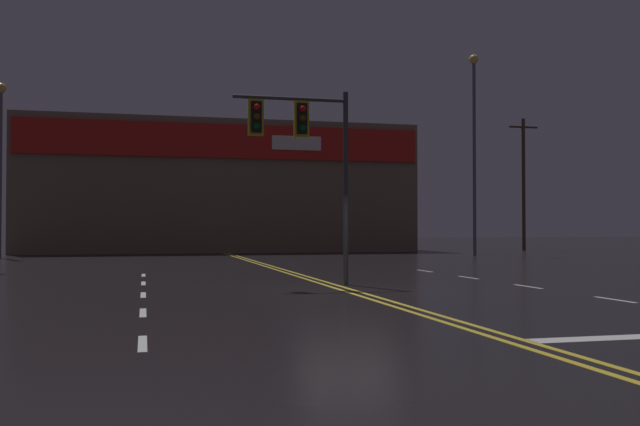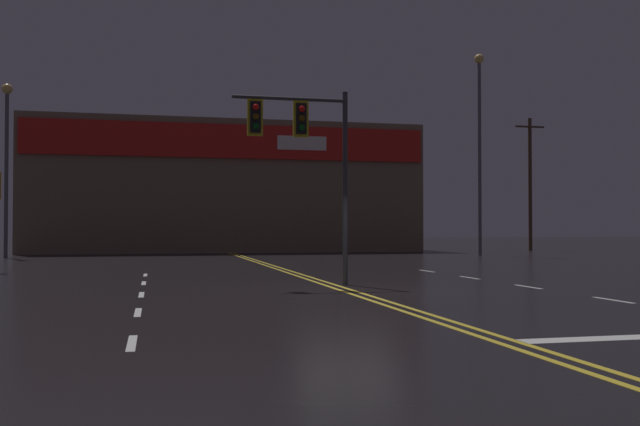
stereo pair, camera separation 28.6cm
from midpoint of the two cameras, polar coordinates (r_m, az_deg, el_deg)
name	(u,v)px [view 2 (the right image)]	position (r m, az deg, el deg)	size (l,w,h in m)	color
ground_plane	(347,291)	(17.87, 2.65, -6.22)	(200.00, 200.00, 0.00)	black
road_markings	(405,295)	(16.65, 7.33, -6.56)	(14.80, 60.00, 0.01)	gold
traffic_signal_median	(300,138)	(19.42, -1.22, 6.05)	(3.19, 0.36, 5.32)	#38383D
streetlight_median_approach	(7,146)	(41.50, -23.60, 4.93)	(0.56, 0.56, 9.28)	#59595E
streetlight_far_left	(479,130)	(42.49, 12.83, 6.48)	(0.56, 0.56, 11.67)	#59595E
building_backdrop	(224,189)	(49.96, -7.53, 1.88)	(25.60, 10.23, 8.51)	#7A6651
utility_pole_row	(214,175)	(45.71, -8.29, 3.05)	(45.59, 0.26, 9.73)	#4C3828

